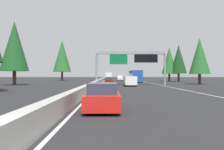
# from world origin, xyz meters

# --- Properties ---
(ground_plane) EXTENTS (320.00, 320.00, 0.00)m
(ground_plane) POSITION_xyz_m (60.00, 0.00, 0.00)
(ground_plane) COLOR #262628
(median_barrier) EXTENTS (180.00, 0.56, 0.90)m
(median_barrier) POSITION_xyz_m (80.00, 0.30, 0.45)
(median_barrier) COLOR #ADAAA3
(median_barrier) RESTS_ON ground
(shoulder_stripe_right) EXTENTS (160.00, 0.16, 0.01)m
(shoulder_stripe_right) POSITION_xyz_m (70.00, -11.52, 0.01)
(shoulder_stripe_right) COLOR silver
(shoulder_stripe_right) RESTS_ON ground
(shoulder_stripe_median) EXTENTS (160.00, 0.16, 0.01)m
(shoulder_stripe_median) POSITION_xyz_m (70.00, -0.25, 0.01)
(shoulder_stripe_median) COLOR silver
(shoulder_stripe_median) RESTS_ON ground
(sign_gantry_overhead) EXTENTS (0.50, 12.68, 6.15)m
(sign_gantry_overhead) POSITION_xyz_m (37.50, -6.04, 4.90)
(sign_gantry_overhead) COLOR gray
(sign_gantry_overhead) RESTS_ON ground
(sedan_mid_center) EXTENTS (4.40, 1.80, 1.47)m
(sedan_mid_center) POSITION_xyz_m (8.61, -1.71, 0.68)
(sedan_mid_center) COLOR red
(sedan_mid_center) RESTS_ON ground
(minivan_far_right) EXTENTS (5.00, 1.95, 1.69)m
(minivan_far_right) POSITION_xyz_m (35.80, -5.56, 0.95)
(minivan_far_right) COLOR white
(minivan_far_right) RESTS_ON ground
(pickup_near_center) EXTENTS (5.60, 2.00, 1.86)m
(pickup_near_center) POSITION_xyz_m (76.28, -5.58, 0.91)
(pickup_near_center) COLOR silver
(pickup_near_center) RESTS_ON ground
(sedan_near_right) EXTENTS (4.40, 1.80, 1.47)m
(sedan_near_right) POSITION_xyz_m (84.00, -8.77, 0.68)
(sedan_near_right) COLOR black
(sedan_near_right) RESTS_ON ground
(sedan_far_center) EXTENTS (4.40, 1.80, 1.47)m
(sedan_far_center) POSITION_xyz_m (106.72, -1.61, 0.68)
(sedan_far_center) COLOR #AD931E
(sedan_far_center) RESTS_ON ground
(box_truck_mid_left) EXTENTS (8.50, 2.40, 2.95)m
(box_truck_mid_left) POSITION_xyz_m (89.70, -1.60, 1.61)
(box_truck_mid_left) COLOR white
(box_truck_mid_left) RESTS_ON ground
(bus_distant_b) EXTENTS (11.50, 2.55, 3.10)m
(bus_distant_b) POSITION_xyz_m (57.80, -8.95, 1.72)
(bus_distant_b) COLOR #1E4793
(bus_distant_b) RESTS_ON ground
(sedan_distant_a) EXTENTS (4.40, 1.80, 1.47)m
(sedan_distant_a) POSITION_xyz_m (48.97, -1.80, 0.68)
(sedan_distant_a) COLOR maroon
(sedan_distant_a) RESTS_ON ground
(conifer_right_near) EXTENTS (4.22, 4.22, 9.60)m
(conifer_right_near) POSITION_xyz_m (43.23, -20.56, 5.83)
(conifer_right_near) COLOR #4C3823
(conifer_right_near) RESTS_ON ground
(conifer_right_mid) EXTENTS (4.57, 4.57, 10.38)m
(conifer_right_mid) POSITION_xyz_m (65.33, -20.03, 6.31)
(conifer_right_mid) COLOR #4C3823
(conifer_right_mid) RESTS_ON ground
(conifer_right_far) EXTENTS (4.79, 4.79, 10.89)m
(conifer_right_far) POSITION_xyz_m (64.16, -22.50, 6.62)
(conifer_right_far) COLOR #4C3823
(conifer_right_far) RESTS_ON ground
(conifer_left_near) EXTENTS (5.34, 5.34, 12.15)m
(conifer_left_near) POSITION_xyz_m (39.85, 16.06, 7.38)
(conifer_left_near) COLOR #4C3823
(conifer_left_near) RESTS_ON ground
(conifer_left_mid) EXTENTS (6.09, 6.09, 13.84)m
(conifer_left_mid) POSITION_xyz_m (74.85, 14.29, 8.42)
(conifer_left_mid) COLOR #4C3823
(conifer_left_mid) RESTS_ON ground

